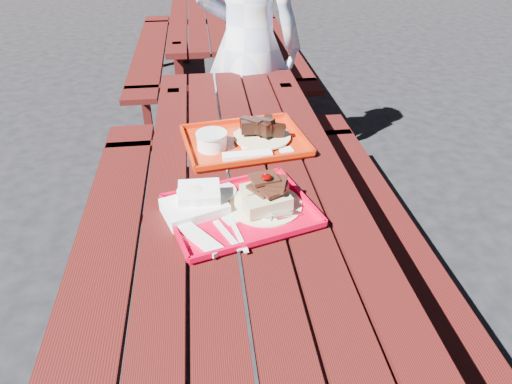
{
  "coord_description": "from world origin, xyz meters",
  "views": [
    {
      "loc": [
        -0.15,
        -1.36,
        1.64
      ],
      "look_at": [
        0.0,
        -0.15,
        0.82
      ],
      "focal_mm": 32.0,
      "sensor_mm": 36.0,
      "label": 1
    }
  ],
  "objects_px": {
    "picnic_table_near": "(251,227)",
    "picnic_table_far": "(215,33)",
    "far_tray": "(243,140)",
    "near_tray": "(238,203)",
    "person": "(248,47)"
  },
  "relations": [
    {
      "from": "near_tray",
      "to": "person",
      "type": "distance_m",
      "value": 1.47
    },
    {
      "from": "picnic_table_far",
      "to": "far_tray",
      "type": "bearing_deg",
      "value": -89.92
    },
    {
      "from": "far_tray",
      "to": "near_tray",
      "type": "bearing_deg",
      "value": -97.94
    },
    {
      "from": "picnic_table_near",
      "to": "far_tray",
      "type": "distance_m",
      "value": 0.37
    },
    {
      "from": "near_tray",
      "to": "person",
      "type": "xyz_separation_m",
      "value": [
        0.2,
        1.45,
        0.08
      ]
    },
    {
      "from": "picnic_table_near",
      "to": "person",
      "type": "relative_size",
      "value": 1.39
    },
    {
      "from": "picnic_table_near",
      "to": "near_tray",
      "type": "height_order",
      "value": "near_tray"
    },
    {
      "from": "picnic_table_far",
      "to": "person",
      "type": "xyz_separation_m",
      "value": [
        0.14,
        -1.5,
        0.3
      ]
    },
    {
      "from": "far_tray",
      "to": "person",
      "type": "bearing_deg",
      "value": 82.45
    },
    {
      "from": "far_tray",
      "to": "person",
      "type": "relative_size",
      "value": 0.31
    },
    {
      "from": "picnic_table_near",
      "to": "picnic_table_far",
      "type": "distance_m",
      "value": 2.8
    },
    {
      "from": "picnic_table_near",
      "to": "person",
      "type": "distance_m",
      "value": 1.34
    },
    {
      "from": "picnic_table_far",
      "to": "far_tray",
      "type": "relative_size",
      "value": 4.48
    },
    {
      "from": "picnic_table_near",
      "to": "picnic_table_far",
      "type": "bearing_deg",
      "value": 90.0
    },
    {
      "from": "picnic_table_far",
      "to": "near_tray",
      "type": "bearing_deg",
      "value": -91.17
    }
  ]
}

